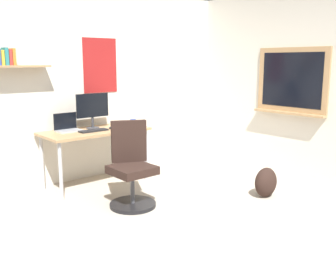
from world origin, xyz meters
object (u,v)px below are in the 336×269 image
object	(u,v)px
backpack	(266,182)
laptop	(68,127)
desk	(95,136)
coffee_mug	(133,122)
office_chair	(131,170)
monitor_primary	(93,108)
computer_mouse	(112,128)
keyboard	(94,131)

from	to	relation	value
backpack	laptop	bearing A→B (deg)	130.26
desk	coffee_mug	xyz separation A→B (m)	(0.58, -0.03, 0.12)
office_chair	monitor_primary	world-z (taller)	monitor_primary
computer_mouse	office_chair	bearing A→B (deg)	-108.90
office_chair	keyboard	xyz separation A→B (m)	(0.00, 0.83, 0.33)
monitor_primary	keyboard	size ratio (longest dim) A/B	1.25
backpack	coffee_mug	bearing A→B (deg)	112.78
laptop	computer_mouse	size ratio (longest dim) A/B	2.98
keyboard	coffee_mug	xyz separation A→B (m)	(0.65, 0.05, 0.04)
laptop	coffee_mug	size ratio (longest dim) A/B	3.37
keyboard	coffee_mug	size ratio (longest dim) A/B	4.02
keyboard	computer_mouse	size ratio (longest dim) A/B	3.56
desk	laptop	xyz separation A→B (m)	(-0.31, 0.15, 0.13)
office_chair	laptop	bearing A→B (deg)	102.41
coffee_mug	office_chair	bearing A→B (deg)	-126.64
laptop	monitor_primary	xyz separation A→B (m)	(0.34, -0.05, 0.22)
desk	laptop	distance (m)	0.37
laptop	keyboard	size ratio (longest dim) A/B	0.84
office_chair	monitor_primary	bearing A→B (deg)	84.02
keyboard	computer_mouse	distance (m)	0.28
keyboard	office_chair	bearing A→B (deg)	-90.29
desk	coffee_mug	world-z (taller)	coffee_mug
office_chair	computer_mouse	xyz separation A→B (m)	(0.28, 0.83, 0.34)
office_chair	coffee_mug	bearing A→B (deg)	53.36
coffee_mug	monitor_primary	bearing A→B (deg)	165.93
desk	monitor_primary	distance (m)	0.36
monitor_primary	keyboard	xyz separation A→B (m)	(-0.10, -0.19, -0.26)
keyboard	laptop	bearing A→B (deg)	135.37
desk	office_chair	xyz separation A→B (m)	(-0.07, -0.91, -0.25)
computer_mouse	backpack	distance (m)	2.07
computer_mouse	desk	bearing A→B (deg)	158.92
office_chair	coffee_mug	world-z (taller)	office_chair
computer_mouse	coffee_mug	size ratio (longest dim) A/B	1.13
coffee_mug	backpack	distance (m)	1.95
office_chair	computer_mouse	bearing A→B (deg)	71.10
backpack	computer_mouse	bearing A→B (deg)	123.22
laptop	backpack	distance (m)	2.56
desk	computer_mouse	world-z (taller)	computer_mouse
desk	keyboard	xyz separation A→B (m)	(-0.07, -0.08, 0.08)
desk	laptop	bearing A→B (deg)	153.36
laptop	keyboard	xyz separation A→B (m)	(0.24, -0.24, -0.04)
desk	computer_mouse	size ratio (longest dim) A/B	13.11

